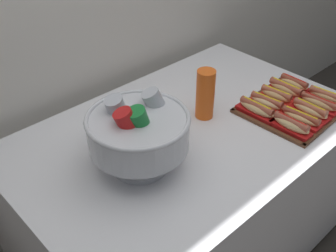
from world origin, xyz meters
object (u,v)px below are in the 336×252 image
at_px(buffet_table, 186,194).
at_px(punch_bowl, 138,131).
at_px(hot_dog_2, 310,110).
at_px(hot_dog_6, 267,103).
at_px(hot_dog_9, 294,84).
at_px(serving_tray, 291,109).
at_px(hot_dog_7, 276,96).
at_px(hot_dog_1, 301,118).
at_px(hot_dog_3, 319,104).
at_px(hot_dog_8, 285,89).
at_px(hot_dog_4, 327,97).
at_px(hot_dog_0, 291,125).
at_px(cup_stack, 205,94).
at_px(hot_dog_5, 257,109).

relative_size(buffet_table, punch_bowl, 4.02).
height_order(hot_dog_2, hot_dog_6, hot_dog_2).
height_order(hot_dog_9, punch_bowl, punch_bowl).
relative_size(serving_tray, hot_dog_7, 2.65).
xyz_separation_m(hot_dog_1, hot_dog_3, (0.15, 0.01, 0.00)).
bearing_deg(hot_dog_7, hot_dog_9, 2.38).
relative_size(hot_dog_8, hot_dog_9, 1.10).
bearing_deg(hot_dog_4, hot_dog_0, -177.62).
bearing_deg(hot_dog_3, hot_dog_8, 92.38).
xyz_separation_m(serving_tray, hot_dog_1, (-0.07, -0.09, 0.03)).
distance_m(buffet_table, hot_dog_8, 0.66).
xyz_separation_m(serving_tray, cup_stack, (-0.31, 0.23, 0.10)).
xyz_separation_m(serving_tray, hot_dog_2, (0.00, -0.08, 0.03)).
distance_m(hot_dog_0, hot_dog_6, 0.18).
distance_m(hot_dog_2, hot_dog_9, 0.22).
bearing_deg(hot_dog_6, hot_dog_4, -33.87).
bearing_deg(hot_dog_1, punch_bowl, 158.19).
bearing_deg(buffet_table, hot_dog_5, -24.86).
bearing_deg(hot_dog_8, hot_dog_1, -129.89).
distance_m(hot_dog_8, punch_bowl, 0.80).
distance_m(punch_bowl, cup_stack, 0.41).
xyz_separation_m(buffet_table, hot_dog_4, (0.58, -0.28, 0.40)).
distance_m(buffet_table, serving_tray, 0.60).
distance_m(buffet_table, hot_dog_9, 0.71).
xyz_separation_m(hot_dog_1, cup_stack, (-0.24, 0.31, 0.08)).
bearing_deg(hot_dog_3, hot_dog_0, -177.62).
bearing_deg(punch_bowl, hot_dog_4, -15.96).
height_order(hot_dog_2, hot_dog_4, hot_dog_2).
relative_size(hot_dog_4, hot_dog_9, 1.21).
xyz_separation_m(buffet_table, hot_dog_3, (0.51, -0.28, 0.40)).
bearing_deg(cup_stack, hot_dog_0, -62.41).
bearing_deg(hot_dog_4, hot_dog_3, -177.62).
bearing_deg(hot_dog_8, hot_dog_4, -63.17).
height_order(hot_dog_0, hot_dog_3, hot_dog_0).
xyz_separation_m(hot_dog_2, hot_dog_3, (0.07, 0.00, -0.00)).
xyz_separation_m(buffet_table, hot_dog_7, (0.43, -0.12, 0.41)).
height_order(hot_dog_3, hot_dog_6, same).
xyz_separation_m(hot_dog_0, hot_dog_4, (0.30, 0.01, -0.00)).
height_order(serving_tray, hot_dog_4, hot_dog_4).
bearing_deg(hot_dog_9, hot_dog_2, -129.89).
bearing_deg(cup_stack, buffet_table, -168.05).
xyz_separation_m(hot_dog_3, cup_stack, (-0.39, 0.31, 0.07)).
distance_m(hot_dog_1, cup_stack, 0.40).
bearing_deg(hot_dog_1, hot_dog_0, -177.62).
bearing_deg(serving_tray, hot_dog_4, -26.43).
bearing_deg(cup_stack, hot_dog_3, -38.27).
bearing_deg(hot_dog_6, cup_stack, 147.39).
bearing_deg(hot_dog_5, hot_dog_0, -87.62).
xyz_separation_m(hot_dog_2, hot_dog_5, (-0.16, 0.16, 0.00)).
distance_m(hot_dog_2, hot_dog_5, 0.22).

